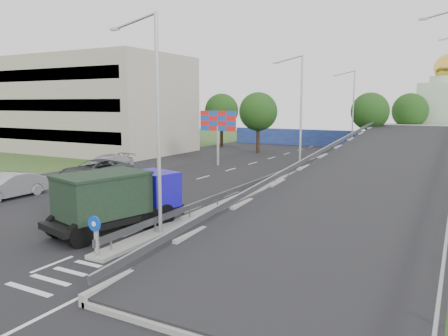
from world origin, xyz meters
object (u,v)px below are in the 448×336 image
Objects in this scene: lamp_post_mid at (299,108)px; lamp_post_far at (352,107)px; parked_car_c at (95,170)px; lamp_post_near at (155,113)px; billboard at (218,124)px; sign_bollard at (96,236)px; dump_truck at (118,198)px; parked_car_b at (8,186)px; parked_car_d at (106,165)px; church at (444,110)px.

lamp_post_mid is 1.00× the size of lamp_post_far.
lamp_post_mid reaches higher than parked_car_c.
lamp_post_near is 20.00m from lamp_post_mid.
sign_bollard is at bearing -70.79° from billboard.
parked_car_c is at bearing -110.30° from billboard.
parked_car_b is at bearing -175.95° from dump_truck.
sign_bollard is at bearing -90.14° from lamp_post_far.
lamp_post_far is at bearing 101.15° from dump_truck.
sign_bollard is at bearing -34.98° from parked_car_c.
lamp_post_far is at bearing 69.99° from parked_car_b.
lamp_post_near is 1.97× the size of parked_car_b.
parked_car_c is (-13.67, 9.66, -4.96)m from lamp_post_near.
lamp_post_mid is at bearing 27.93° from parked_car_d.
lamp_post_near is at bearing -100.38° from church.
lamp_post_near reaches higher than parked_car_c.
church is 1.93× the size of dump_truck.
sign_bollard is 6.12m from lamp_post_near.
dump_truck is (-2.15, 3.66, 0.61)m from sign_bollard.
parked_car_b is at bearing 172.03° from lamp_post_near.
lamp_post_mid reaches higher than sign_bollard.
parked_car_c is at bearing -142.90° from lamp_post_mid.
sign_bollard is 0.17× the size of lamp_post_far.
lamp_post_near is 1.66× the size of parked_car_c.
sign_bollard is 14.75m from parked_car_b.
dump_truck is at bearing -102.64° from church.
billboard reaches higher than parked_car_b.
lamp_post_near is at bearing -8.19° from parked_car_b.
dump_truck is 1.39× the size of parked_car_b.
dump_truck reaches higher than parked_car_b.
church is at bearing 80.19° from sign_bollard.
parked_car_d is at bearing -121.24° from church.
dump_truck is at bearing -10.55° from parked_car_b.
billboard is at bearing 76.91° from parked_car_b.
lamp_post_near is 1.41× the size of dump_truck.
church reaches higher than parked_car_c.
lamp_post_near is 1.83× the size of billboard.
parked_car_b is (-11.44, 2.08, -0.80)m from dump_truck.
dump_truck is (-12.15, -54.17, -3.66)m from church.
church is at bearing 91.73° from dump_truck.
lamp_post_near is at bearing -67.51° from billboard.
sign_bollard is 58.84m from church.
church is (9.89, 54.00, -0.50)m from lamp_post_near.
parked_car_c is 3.30m from parked_car_d.
billboard is 0.96× the size of parked_car_d.
lamp_post_far is at bearing -125.24° from church.
lamp_post_near reaches higher than sign_bollard.
lamp_post_far is 1.41× the size of dump_truck.
dump_truck is at bearing -93.22° from lamp_post_far.
lamp_post_near is at bearing -90.00° from lamp_post_mid.
sign_bollard is 0.30× the size of billboard.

